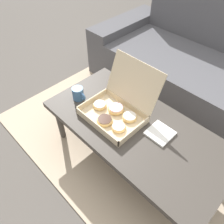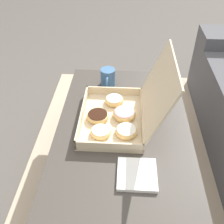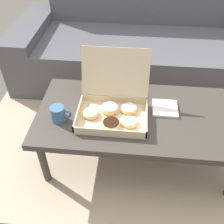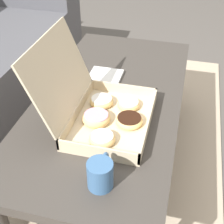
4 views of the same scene
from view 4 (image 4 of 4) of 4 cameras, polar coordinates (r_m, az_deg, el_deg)
The scene contains 6 objects.
ground_plane at distance 1.59m, azimuth -5.72°, elevation -7.92°, with size 12.00×12.00×0.00m, color #514C47.
area_rug at distance 1.69m, azimuth -15.42°, elevation -5.76°, with size 2.27×1.97×0.01m, color tan.
coffee_table at distance 1.33m, azimuth -0.50°, elevation 1.44°, with size 1.20×0.59×0.38m.
pastry_box at distance 1.15m, azimuth -2.14°, elevation 0.63°, with size 0.39×0.39×0.32m.
coffee_mug at distance 0.93m, azimuth -2.12°, elevation -11.22°, with size 0.12×0.08×0.09m.
napkin_stack at distance 1.43m, azimuth -1.31°, elevation 6.45°, with size 0.15×0.15×0.01m.
Camera 4 is at (-1.03, -0.43, 1.13)m, focal length 50.00 mm.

